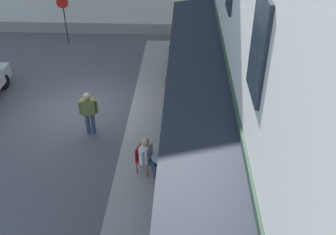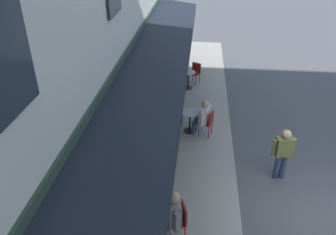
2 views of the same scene
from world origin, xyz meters
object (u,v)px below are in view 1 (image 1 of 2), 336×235
seated_companion_in_white (148,155)px  potted_plant_entrance_right (190,37)px  cafe_table_mid_terrace (185,88)px  no_parking_sign (63,9)px  potted_plant_mid_terrace (198,48)px  potted_plant_entrance_left (188,32)px  cafe_chair_red_under_awning (199,83)px  walking_pedestrian_in_olive (89,110)px  cafe_chair_red_near_door (169,88)px  potted_plant_by_steps (175,50)px  cafe_table_streetside (162,164)px  cafe_chair_red_by_window (142,157)px  seated_patron_in_grey (175,84)px  potted_plant_under_sign (172,62)px  cafe_chair_red_facing_street (181,169)px

seated_companion_in_white → potted_plant_entrance_right: bearing=-7.2°
cafe_table_mid_terrace → no_parking_sign: bearing=48.1°
potted_plant_mid_terrace → potted_plant_entrance_left: size_ratio=1.15×
cafe_table_mid_terrace → potted_plant_entrance_left: 6.26m
cafe_chair_red_under_awning → walking_pedestrian_in_olive: size_ratio=0.58×
walking_pedestrian_in_olive → cafe_chair_red_near_door: bearing=-48.6°
cafe_chair_red_under_awning → potted_plant_by_steps: cafe_chair_red_under_awning is taller
cafe_table_streetside → walking_pedestrian_in_olive: size_ratio=0.48×
cafe_chair_red_near_door → no_parking_sign: size_ratio=0.35×
cafe_chair_red_by_window → potted_plant_by_steps: bearing=-5.4°
cafe_chair_red_near_door → cafe_chair_red_by_window: bearing=171.4°
cafe_chair_red_near_door → seated_patron_in_grey: (0.06, -0.21, 0.16)m
seated_patron_in_grey → walking_pedestrian_in_olive: size_ratio=0.85×
cafe_table_streetside → potted_plant_entrance_left: 10.90m
cafe_table_mid_terrace → potted_plant_entrance_right: (5.28, -0.20, 0.07)m
potted_plant_by_steps → cafe_chair_red_near_door: bearing=178.1°
cafe_chair_red_by_window → potted_plant_by_steps: 8.11m
cafe_table_streetside → potted_plant_entrance_right: bearing=-4.8°
seated_companion_in_white → potted_plant_under_sign: seated_companion_in_white is taller
cafe_chair_red_near_door → potted_plant_entrance_left: cafe_chair_red_near_door is taller
cafe_chair_red_under_awning → no_parking_sign: size_ratio=0.35×
cafe_chair_red_facing_street → walking_pedestrian_in_olive: bearing=52.3°
cafe_chair_red_facing_street → potted_plant_entrance_left: bearing=-1.1°
cafe_chair_red_near_door → seated_companion_in_white: (-4.30, 0.43, 0.14)m
cafe_chair_red_facing_street → seated_patron_in_grey: seated_patron_in_grey is taller
walking_pedestrian_in_olive → potted_plant_entrance_left: size_ratio=1.82×
cafe_table_mid_terrace → walking_pedestrian_in_olive: bearing=127.7°
seated_patron_in_grey → cafe_chair_red_under_awning: bearing=-64.7°
cafe_chair_red_by_window → walking_pedestrian_in_olive: (1.95, 1.96, 0.36)m
cafe_chair_red_near_door → cafe_table_streetside: (-4.43, 0.04, -0.06)m
cafe_chair_red_under_awning → seated_patron_in_grey: bearing=115.3°
cafe_chair_red_near_door → walking_pedestrian_in_olive: size_ratio=0.58×
potted_plant_by_steps → potted_plant_entrance_left: 2.69m
seated_patron_in_grey → cafe_chair_red_by_window: bearing=168.9°
cafe_table_streetside → seated_patron_in_grey: size_ratio=0.56×
cafe_chair_red_facing_street → no_parking_sign: 12.09m
seated_companion_in_white → potted_plant_under_sign: size_ratio=1.27×
seated_patron_in_grey → walking_pedestrian_in_olive: (-2.35, 2.80, 0.20)m
cafe_chair_red_facing_street → walking_pedestrian_in_olive: walking_pedestrian_in_olive is taller
potted_plant_under_sign → potted_plant_by_steps: bearing=-5.2°
cafe_chair_red_by_window → seated_patron_in_grey: seated_patron_in_grey is taller
cafe_chair_red_under_awning → potted_plant_under_sign: (1.99, 1.14, -0.06)m
potted_plant_under_sign → potted_plant_by_steps: potted_plant_under_sign is taller
seated_patron_in_grey → potted_plant_entrance_right: bearing=-6.3°
cafe_chair_red_under_awning → potted_plant_by_steps: bearing=17.0°
walking_pedestrian_in_olive → no_parking_sign: (7.97, 2.93, 0.88)m
no_parking_sign → potted_plant_by_steps: 6.09m
cafe_chair_red_by_window → seated_patron_in_grey: (4.30, -0.84, 0.16)m
seated_companion_in_white → no_parking_sign: 11.26m
cafe_chair_red_by_window → walking_pedestrian_in_olive: bearing=45.1°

